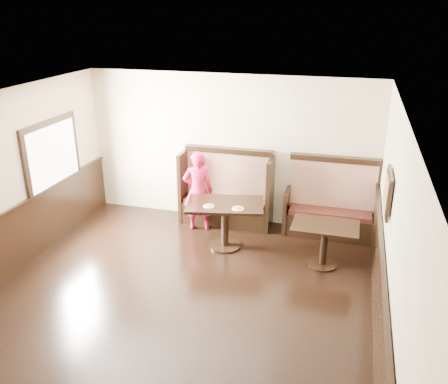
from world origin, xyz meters
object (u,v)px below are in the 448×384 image
at_px(booth_main, 227,196).
at_px(table_neighbor, 325,235).
at_px(table_main, 225,214).
at_px(booth_neighbor, 331,210).
at_px(child, 198,191).

xyz_separation_m(booth_main, table_neighbor, (1.93, -1.18, 0.01)).
bearing_deg(table_main, booth_neighbor, 18.50).
bearing_deg(table_neighbor, table_main, 174.17).
relative_size(booth_neighbor, table_neighbor, 1.59).
relative_size(table_neighbor, child, 0.68).
relative_size(booth_neighbor, table_main, 1.16).
distance_m(booth_neighbor, child, 2.43).
bearing_deg(child, booth_neighbor, 174.53).
distance_m(booth_main, table_neighbor, 2.26).
bearing_deg(child, booth_main, -150.08).
relative_size(booth_neighbor, child, 1.09).
bearing_deg(booth_neighbor, table_neighbor, -90.99).
bearing_deg(table_neighbor, booth_neighbor, 89.47).
relative_size(table_main, table_neighbor, 1.37).
height_order(booth_neighbor, table_neighbor, booth_neighbor).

